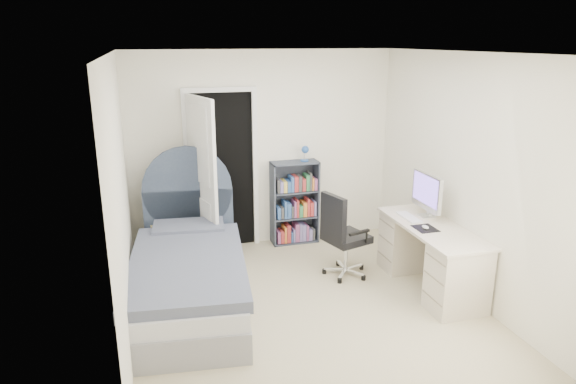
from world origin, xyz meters
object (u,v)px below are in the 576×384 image
object	(u,v)px
floor_lamp	(202,209)
desk	(430,254)
office_chair	(341,232)
nightstand	(166,229)
bookcase	(295,206)
bed	(189,271)

from	to	relation	value
floor_lamp	desk	xyz separation A→B (m)	(2.23, -1.69, -0.17)
floor_lamp	office_chair	distance (m)	1.83
desk	office_chair	bearing A→B (deg)	147.63
office_chair	desk	bearing A→B (deg)	-32.37
nightstand	bookcase	bearing A→B (deg)	2.10
bed	bookcase	world-z (taller)	bed
desk	bed	bearing A→B (deg)	170.59
bed	desk	bearing A→B (deg)	-9.41
nightstand	bookcase	size ratio (longest dim) A/B	0.44
bed	bookcase	bearing A→B (deg)	39.46
bed	office_chair	bearing A→B (deg)	3.40
bookcase	bed	bearing A→B (deg)	-140.54
desk	office_chair	distance (m)	0.99
floor_lamp	desk	distance (m)	2.81
bed	floor_lamp	size ratio (longest dim) A/B	1.74
bookcase	office_chair	size ratio (longest dim) A/B	1.32
floor_lamp	desk	bearing A→B (deg)	-37.12
bed	bookcase	size ratio (longest dim) A/B	1.85
nightstand	desk	size ratio (longest dim) A/B	0.39
bed	floor_lamp	world-z (taller)	bed
bed	desk	size ratio (longest dim) A/B	1.64
bookcase	desk	bearing A→B (deg)	-58.53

